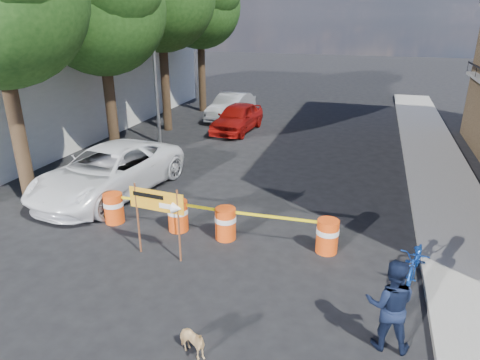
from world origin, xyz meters
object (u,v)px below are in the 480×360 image
Objects in this scene: bicycle at (418,246)px; dog at (191,342)px; barrel_far_right at (327,235)px; sedan_silver at (231,107)px; barrel_mid_right at (226,223)px; suv_white at (109,171)px; barrel_mid_left at (178,215)px; pedestrian at (390,305)px; detour_sign at (164,207)px; sedan_red at (237,118)px; barrel_far_left at (114,207)px.

dog is (-3.99, -3.79, -0.56)m from bicycle.
sedan_silver reaches higher than barrel_far_right.
suv_white is (-4.79, 1.81, 0.34)m from barrel_mid_right.
dog is (2.27, -4.35, -0.17)m from barrel_mid_left.
pedestrian is 1.05× the size of bicycle.
dog is 18.70m from sedan_silver.
pedestrian is at bearing -12.03° from detour_sign.
sedan_silver reaches higher than barrel_mid_right.
pedestrian is 0.42× the size of sedan_red.
pedestrian reaches higher than bicycle.
sedan_red is at bearing 87.93° from suv_white.
barrel_far_left is at bearing -177.18° from barrel_mid_left.
bicycle reaches higher than barrel_far_right.
barrel_mid_right is 0.47× the size of detour_sign.
suv_white is at bearing -88.37° from sedan_silver.
barrel_far_left is 1.00× the size of barrel_mid_left.
barrel_far_left and barrel_mid_left have the same top height.
barrel_mid_right is (3.46, 0.03, 0.00)m from barrel_far_left.
barrel_far_left is at bearing 154.68° from detour_sign.
suv_white reaches higher than barrel_mid_right.
barrel_far_right is (4.17, 0.03, 0.00)m from barrel_mid_left.
barrel_far_left is at bearing -169.92° from bicycle.
detour_sign is at bearing -158.47° from barrel_far_right.
pedestrian is at bearing -28.56° from barrel_mid_left.
suv_white is (-5.61, 6.09, 0.51)m from dog.
barrel_mid_left is 0.20× the size of sedan_silver.
pedestrian reaches higher than barrel_far_left.
barrel_mid_left is 6.38m from pedestrian.
barrel_mid_right is 5.13m from suv_white.
pedestrian is (7.61, -2.94, 0.43)m from barrel_far_left.
suv_white is at bearing -29.27° from pedestrian.
barrel_mid_right is 0.52× the size of bicycle.
detour_sign is 0.45× the size of sedan_red.
barrel_mid_left is at bearing 2.82° from barrel_far_left.
barrel_mid_left is 0.50× the size of pedestrian.
barrel_far_left is at bearing -46.22° from suv_white.
barrel_far_left is 1.00× the size of barrel_far_right.
suv_white is at bearing 63.88° from dog.
barrel_mid_left is 4.91m from dog.
suv_white is at bearing 125.90° from barrel_far_left.
barrel_far_left and barrel_mid_right have the same top height.
detour_sign is 3.63m from dog.
sedan_red is at bearing -61.51° from sedan_silver.
barrel_mid_right is 14.36m from sedan_silver.
barrel_mid_left is at bearing 177.22° from barrel_mid_right.
barrel_far_right is at bearing -2.19° from dog.
barrel_mid_left is 6.29m from bicycle.
barrel_mid_left is 1.45m from barrel_mid_right.
dog is at bearing -123.17° from bicycle.
sedan_red reaches higher than barrel_far_left.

